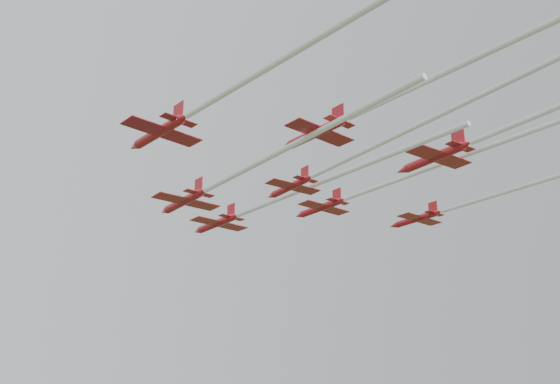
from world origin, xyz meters
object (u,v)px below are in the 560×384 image
jet_row2_left (224,181)px  jet_row3_right (499,194)px  jet_row3_left (252,77)px  jet_row3_mid (348,159)px  jet_lead (263,205)px  jet_row4_left (375,105)px  jet_row2_right (367,191)px

jet_row2_left → jet_row3_right: size_ratio=0.87×
jet_row3_left → jet_row3_mid: bearing=16.4°
jet_row3_right → jet_row3_mid: bearing=170.1°
jet_row3_left → jet_row3_mid: jet_row3_left is taller
jet_lead → jet_row4_left: 35.50m
jet_row3_right → jet_lead: bearing=130.1°
jet_lead → jet_row3_left: bearing=-130.0°
jet_row3_mid → jet_row2_right: bearing=39.4°
jet_row4_left → jet_row2_right: bearing=43.0°
jet_row2_left → jet_row3_right: bearing=-27.5°
jet_row2_left → jet_row2_right: jet_row2_right is taller
jet_lead → jet_row4_left: jet_lead is taller
jet_row2_left → jet_row3_left: (-8.21, -22.33, 1.63)m
jet_row2_left → jet_row3_left: jet_row3_left is taller
jet_lead → jet_row2_right: bearing=-45.8°
jet_lead → jet_row2_left: 14.76m
jet_lead → jet_row4_left: bearing=-109.7°
jet_row3_left → jet_row3_mid: size_ratio=1.28×
jet_row2_left → jet_row3_right: (36.31, -13.98, 0.73)m
jet_row2_left → jet_row4_left: bearing=-86.7°
jet_row3_mid → jet_row3_right: 25.68m
jet_row3_left → jet_row2_left: bearing=58.9°
jet_row3_mid → jet_row3_right: bearing=-7.1°
jet_lead → jet_row4_left: size_ratio=1.30×
jet_row2_left → jet_row4_left: (4.35, -25.37, 0.71)m
jet_row2_left → jet_row3_mid: bearing=-56.2°
jet_row2_right → jet_row3_left: jet_row2_right is taller
jet_row3_left → jet_row3_right: bearing=-0.3°
jet_row3_left → jet_row4_left: jet_row3_left is taller
jet_row2_right → jet_lead: bearing=135.1°
jet_row2_right → jet_row3_mid: bearing=-144.3°
jet_row3_left → jet_row4_left: 12.95m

